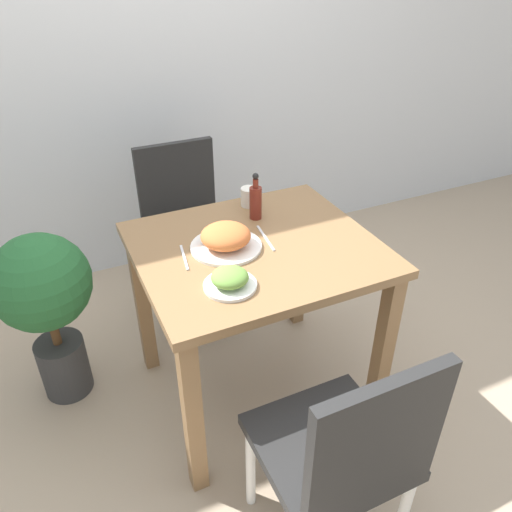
{
  "coord_description": "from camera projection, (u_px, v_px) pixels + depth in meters",
  "views": [
    {
      "loc": [
        -0.67,
        -1.45,
        1.74
      ],
      "look_at": [
        0.0,
        0.0,
        0.71
      ],
      "focal_mm": 35.0,
      "sensor_mm": 36.0,
      "label": 1
    }
  ],
  "objects": [
    {
      "name": "spoon_utensil",
      "position": [
        266.0,
        238.0,
        1.91
      ],
      "size": [
        0.03,
        0.19,
        0.0
      ],
      "rotation": [
        0.0,
        0.0,
        1.45
      ],
      "color": "silver",
      "rests_on": "dining_table"
    },
    {
      "name": "wall_back",
      "position": [
        151.0,
        37.0,
        2.56
      ],
      "size": [
        8.0,
        0.05,
        2.6
      ],
      "color": "silver",
      "rests_on": "ground_plane"
    },
    {
      "name": "chair_far",
      "position": [
        186.0,
        223.0,
        2.55
      ],
      "size": [
        0.42,
        0.42,
        0.89
      ],
      "color": "black",
      "rests_on": "ground_plane"
    },
    {
      "name": "chair_near",
      "position": [
        345.0,
        452.0,
        1.42
      ],
      "size": [
        0.42,
        0.42,
        0.89
      ],
      "rotation": [
        0.0,
        0.0,
        3.14
      ],
      "color": "black",
      "rests_on": "ground_plane"
    },
    {
      "name": "drink_cup",
      "position": [
        249.0,
        197.0,
        2.13
      ],
      "size": [
        0.07,
        0.07,
        0.08
      ],
      "color": "silver",
      "rests_on": "dining_table"
    },
    {
      "name": "sauce_bottle",
      "position": [
        256.0,
        201.0,
        2.01
      ],
      "size": [
        0.05,
        0.05,
        0.2
      ],
      "color": "maroon",
      "rests_on": "dining_table"
    },
    {
      "name": "side_plate",
      "position": [
        230.0,
        280.0,
        1.63
      ],
      "size": [
        0.18,
        0.18,
        0.07
      ],
      "color": "white",
      "rests_on": "dining_table"
    },
    {
      "name": "fork_utensil",
      "position": [
        184.0,
        257.0,
        1.79
      ],
      "size": [
        0.04,
        0.17,
        0.0
      ],
      "rotation": [
        0.0,
        0.0,
        1.41
      ],
      "color": "silver",
      "rests_on": "dining_table"
    },
    {
      "name": "potted_plant_left",
      "position": [
        45.0,
        297.0,
        2.0
      ],
      "size": [
        0.4,
        0.4,
        0.79
      ],
      "color": "#333333",
      "rests_on": "ground_plane"
    },
    {
      "name": "ground_plane",
      "position": [
        256.0,
        386.0,
        2.28
      ],
      "size": [
        16.0,
        16.0,
        0.0
      ],
      "primitive_type": "plane",
      "color": "tan"
    },
    {
      "name": "dining_table",
      "position": [
        256.0,
        273.0,
        1.94
      ],
      "size": [
        0.89,
        0.79,
        0.76
      ],
      "color": "olive",
      "rests_on": "ground_plane"
    },
    {
      "name": "food_plate",
      "position": [
        226.0,
        238.0,
        1.83
      ],
      "size": [
        0.27,
        0.27,
        0.09
      ],
      "color": "white",
      "rests_on": "dining_table"
    }
  ]
}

